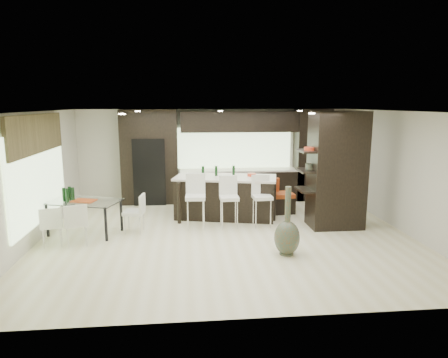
{
  "coord_description": "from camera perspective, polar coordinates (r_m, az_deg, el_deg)",
  "views": [
    {
      "loc": [
        -0.88,
        -8.39,
        2.87
      ],
      "look_at": [
        0.0,
        0.6,
        1.15
      ],
      "focal_mm": 32.0,
      "sensor_mm": 36.0,
      "label": 1
    }
  ],
  "objects": [
    {
      "name": "chair_end",
      "position": [
        9.22,
        -12.73,
        -5.03
      ],
      "size": [
        0.48,
        0.48,
        0.8
      ],
      "primitive_type": "cube",
      "rotation": [
        0.0,
        0.0,
        1.44
      ],
      "color": "silver",
      "rests_on": "ground"
    },
    {
      "name": "partition_column",
      "position": [
        9.58,
        15.8,
        1.24
      ],
      "size": [
        1.2,
        0.8,
        2.7
      ],
      "primitive_type": "cube",
      "color": "black",
      "rests_on": "ground"
    },
    {
      "name": "back_cabinetry",
      "position": [
        11.74,
        1.21,
        3.33
      ],
      "size": [
        6.8,
        0.68,
        2.7
      ],
      "primitive_type": "cube",
      "color": "black",
      "rests_on": "ground"
    },
    {
      "name": "chair_near",
      "position": [
        8.73,
        -20.37,
        -6.28
      ],
      "size": [
        0.56,
        0.56,
        0.82
      ],
      "primitive_type": "cube",
      "rotation": [
        0.0,
        0.0,
        0.3
      ],
      "color": "silver",
      "rests_on": "ground"
    },
    {
      "name": "bench",
      "position": [
        10.61,
        6.19,
        -3.49
      ],
      "size": [
        1.45,
        0.68,
        0.54
      ],
      "primitive_type": "cube",
      "rotation": [
        0.0,
        0.0,
        0.11
      ],
      "color": "black",
      "rests_on": "ground"
    },
    {
      "name": "right_wall",
      "position": [
        9.83,
        24.28,
        0.92
      ],
      "size": [
        0.02,
        7.0,
        2.7
      ],
      "primitive_type": "cube",
      "color": "beige",
      "rests_on": "ground"
    },
    {
      "name": "dining_table",
      "position": [
        9.42,
        -19.23,
        -5.2
      ],
      "size": [
        1.74,
        1.3,
        0.75
      ],
      "primitive_type": "cube",
      "rotation": [
        0.0,
        0.0,
        -0.31
      ],
      "color": "white",
      "rests_on": "ground"
    },
    {
      "name": "left_wall",
      "position": [
        9.08,
        -25.59,
        0.08
      ],
      "size": [
        0.02,
        7.0,
        2.7
      ],
      "primitive_type": "cube",
      "color": "beige",
      "rests_on": "ground"
    },
    {
      "name": "kitchen_island",
      "position": [
        10.15,
        0.19,
        -2.56
      ],
      "size": [
        2.72,
        1.63,
        1.06
      ],
      "primitive_type": "cube",
      "rotation": [
        0.0,
        0.0,
        -0.23
      ],
      "color": "black",
      "rests_on": "ground"
    },
    {
      "name": "stool_mid",
      "position": [
        9.33,
        0.73,
        -4.03
      ],
      "size": [
        0.43,
        0.43,
        0.97
      ],
      "primitive_type": "cube",
      "rotation": [
        0.0,
        0.0,
        0.01
      ],
      "color": "silver",
      "rests_on": "ground"
    },
    {
      "name": "floor_vase",
      "position": [
        7.71,
        9.05,
        -5.95
      ],
      "size": [
        0.54,
        0.54,
        1.34
      ],
      "primitive_type": null,
      "rotation": [
        0.0,
        0.0,
        -0.1
      ],
      "color": "#3D4330",
      "rests_on": "ground"
    },
    {
      "name": "stool_right",
      "position": [
        9.44,
        5.45,
        -3.89
      ],
      "size": [
        0.45,
        0.45,
        0.97
      ],
      "primitive_type": "cube",
      "rotation": [
        0.0,
        0.0,
        0.05
      ],
      "color": "silver",
      "rests_on": "ground"
    },
    {
      "name": "back_wall",
      "position": [
        12.02,
        -1.35,
        3.51
      ],
      "size": [
        8.0,
        0.02,
        2.7
      ],
      "primitive_type": "cube",
      "color": "beige",
      "rests_on": "ground"
    },
    {
      "name": "ceiling",
      "position": [
        8.44,
        0.4,
        9.63
      ],
      "size": [
        8.0,
        7.0,
        0.02
      ],
      "primitive_type": "cube",
      "color": "white",
      "rests_on": "ground"
    },
    {
      "name": "stone_accent",
      "position": [
        9.14,
        -25.21,
        5.87
      ],
      "size": [
        0.08,
        3.0,
        0.8
      ],
      "primitive_type": "cube",
      "color": "brown",
      "rests_on": "left_wall"
    },
    {
      "name": "chair_far",
      "position": [
        8.89,
        -23.37,
        -6.39
      ],
      "size": [
        0.51,
        0.51,
        0.76
      ],
      "primitive_type": "cube",
      "rotation": [
        0.0,
        0.0,
        0.26
      ],
      "color": "silver",
      "rests_on": "ground"
    },
    {
      "name": "ceiling_spots",
      "position": [
        8.69,
        0.23,
        9.53
      ],
      "size": [
        4.0,
        3.0,
        0.02
      ],
      "primitive_type": "cube",
      "color": "white",
      "rests_on": "ceiling"
    },
    {
      "name": "window_back",
      "position": [
        12.02,
        1.52,
        4.46
      ],
      "size": [
        3.4,
        0.04,
        1.2
      ],
      "primitive_type": "cube",
      "color": "#B2D199",
      "rests_on": "back_wall"
    },
    {
      "name": "stool_left",
      "position": [
        9.26,
        -4.08,
        -4.0
      ],
      "size": [
        0.48,
        0.48,
        1.02
      ],
      "primitive_type": "cube",
      "rotation": [
        0.0,
        0.0,
        -0.05
      ],
      "color": "silver",
      "rests_on": "ground"
    },
    {
      "name": "refrigerator",
      "position": [
        11.71,
        -10.51,
        1.16
      ],
      "size": [
        0.9,
        0.68,
        1.9
      ],
      "primitive_type": "cube",
      "color": "black",
      "rests_on": "ground"
    },
    {
      "name": "window_left",
      "position": [
        9.25,
        -24.95,
        0.31
      ],
      "size": [
        0.04,
        3.2,
        1.9
      ],
      "primitive_type": "cube",
      "color": "#B2D199",
      "rests_on": "left_wall"
    },
    {
      "name": "ground",
      "position": [
        8.91,
        0.38,
        -8.01
      ],
      "size": [
        8.0,
        8.0,
        0.0
      ],
      "primitive_type": "plane",
      "color": "beige",
      "rests_on": "ground"
    }
  ]
}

